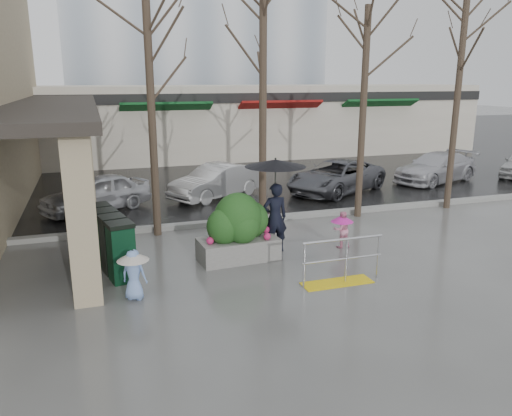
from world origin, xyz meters
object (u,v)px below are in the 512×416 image
woman (275,193)px  child_pink (342,226)px  news_boxes (110,240)px  car_c (336,177)px  tree_mideast (366,62)px  car_a (96,193)px  tree_west (148,51)px  car_b (216,181)px  car_d (436,167)px  tree_midwest (263,47)px  tree_east (462,46)px  planter (238,228)px  handrail (340,267)px  child_blue (134,269)px

woman → child_pink: 2.07m
news_boxes → car_c: size_ratio=0.55×
news_boxes → tree_mideast: bearing=3.4°
tree_mideast → car_c: 5.52m
child_pink → car_a: (-6.14, 5.95, 0.05)m
woman → tree_west: bearing=-40.8°
tree_west → car_b: tree_west is taller
tree_mideast → car_d: (6.02, 3.96, -4.23)m
child_pink → car_d: (8.00, 6.60, 0.05)m
woman → car_d: bearing=-146.8°
car_c → car_b: bearing=-125.0°
tree_midwest → car_c: size_ratio=1.54×
tree_east → car_d: tree_east is taller
tree_east → news_boxes: (-11.38, -2.28, -4.71)m
tree_midwest → planter: size_ratio=3.50×
tree_midwest → tree_mideast: tree_midwest is taller
woman → child_pink: bearing=172.0°
car_c → child_pink: bearing=-54.0°
news_boxes → car_d: 15.24m
tree_west → child_pink: (4.52, -2.64, -4.51)m
car_a → car_b: size_ratio=0.97×
tree_west → woman: bearing=-41.1°
child_pink → car_d: 10.37m
planter → car_a: 6.81m
woman → news_boxes: bearing=-1.0°
tree_midwest → woman: size_ratio=2.85×
handrail → tree_midwest: (-0.16, 4.80, 4.86)m
news_boxes → child_pink: bearing=-16.2°
woman → child_pink: (1.80, -0.26, -0.98)m
car_a → car_c: 9.06m
handrail → tree_mideast: tree_mideast is taller
tree_midwest → tree_east: bearing=-0.0°
tree_west → tree_midwest: 3.20m
car_b → car_d: (9.81, -0.02, 0.00)m
tree_west → car_a: bearing=116.0°
tree_east → car_c: tree_east is taller
tree_midwest → car_a: (-4.82, 3.31, -4.60)m
child_pink → car_b: (-1.81, 6.62, 0.05)m
tree_midwest → car_d: size_ratio=1.61×
woman → child_pink: woman is taller
tree_west → car_c: size_ratio=1.50×
tree_west → tree_east: 10.00m
handrail → news_boxes: bearing=152.0°
handrail → child_blue: size_ratio=1.79×
tree_east → car_d: bearing=57.5°
child_blue → handrail: bearing=-159.6°
child_pink → car_c: bearing=-116.4°
tree_east → child_pink: bearing=-154.3°
car_a → car_b: 4.38m
child_pink → child_blue: child_blue is taller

